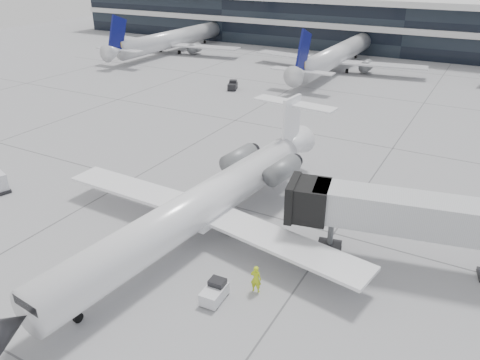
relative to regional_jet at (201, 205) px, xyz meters
The scene contains 10 objects.
ground 5.81m from the regional_jet, 103.78° to the left, with size 220.00×220.00×0.00m, color gray.
terminal 87.08m from the regional_jet, 90.81° to the left, with size 170.00×22.00×10.00m, color black.
bg_jet_left 75.83m from the regional_jet, 127.60° to the left, with size 32.00×40.00×9.60m, color silver, non-canonical shape.
bg_jet_center 60.80m from the regional_jet, 98.75° to the left, with size 32.00×40.00×9.60m, color silver, non-canonical shape.
regional_jet is the anchor object (origin of this frame).
jet_bridge 15.64m from the regional_jet, 14.23° to the left, with size 16.60×6.22×5.35m.
ramp_worker 7.89m from the regional_jet, 30.88° to the right, with size 0.70×0.46×1.93m, color #C2E017.
baggage_tug 7.85m from the regional_jet, 51.07° to the right, with size 1.25×2.01×1.24m.
traffic_cone 14.96m from the regional_jet, 105.94° to the left, with size 0.46×0.46×0.54m.
far_tug 42.84m from the regional_jet, 116.63° to the left, with size 2.01×2.55×1.42m.
Camera 1 is at (18.46, -30.24, 19.32)m, focal length 35.00 mm.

